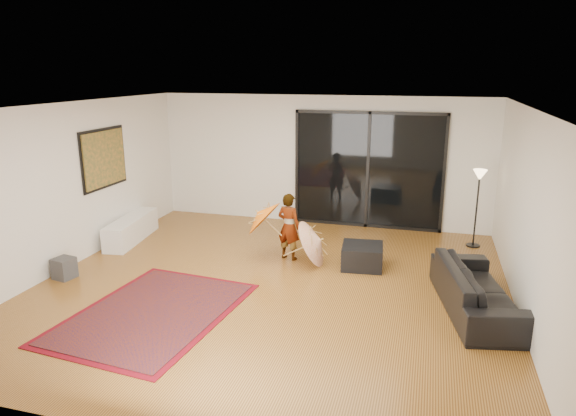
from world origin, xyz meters
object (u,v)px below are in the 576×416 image
at_px(sofa, 477,289).
at_px(child, 289,227).
at_px(ottoman, 362,256).
at_px(media_console, 131,229).

xyz_separation_m(sofa, child, (-3.01, 1.23, 0.28)).
bearing_deg(ottoman, sofa, -34.60).
height_order(media_console, ottoman, media_console).
xyz_separation_m(ottoman, child, (-1.29, 0.04, 0.40)).
bearing_deg(ottoman, media_console, 177.60).
distance_m(ottoman, child, 1.35).
xyz_separation_m(media_console, ottoman, (4.48, -0.19, -0.04)).
bearing_deg(child, media_console, 13.95).
relative_size(sofa, ottoman, 3.20).
relative_size(media_console, child, 1.39).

